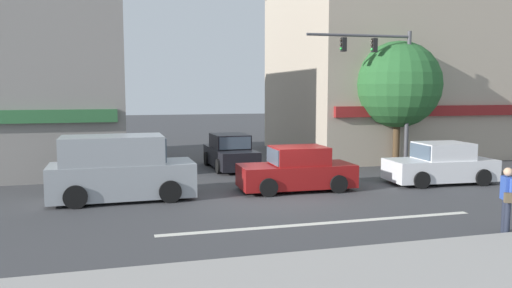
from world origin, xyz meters
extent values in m
plane|color=#3D3D3F|center=(0.00, 0.00, 0.00)|extent=(120.00, 120.00, 0.00)
cube|color=silver|center=(0.00, -3.50, 0.00)|extent=(9.00, 0.24, 0.01)
cube|color=tan|center=(10.34, 10.39, 4.60)|extent=(12.84, 10.09, 9.21)
cube|color=maroon|center=(10.34, 5.25, 2.60)|extent=(12.20, 0.24, 0.50)
cylinder|color=#4C3823|center=(7.35, 5.10, 1.17)|extent=(0.32, 0.32, 2.35)
sphere|color=#28602D|center=(7.35, 5.10, 3.86)|extent=(4.02, 4.02, 4.02)
cylinder|color=brown|center=(-7.51, 5.89, 3.87)|extent=(0.22, 0.22, 7.74)
cylinder|color=#47474C|center=(7.32, 4.21, 3.10)|extent=(0.18, 0.18, 6.20)
cylinder|color=#47474C|center=(4.92, 4.33, 5.95)|extent=(4.80, 0.34, 0.12)
cube|color=black|center=(5.64, 4.29, 5.55)|extent=(0.21, 0.25, 0.60)
sphere|color=black|center=(5.52, 4.30, 5.73)|extent=(0.12, 0.12, 0.12)
sphere|color=black|center=(5.52, 4.30, 5.55)|extent=(0.12, 0.12, 0.12)
sphere|color=green|center=(5.52, 4.30, 5.37)|extent=(0.12, 0.12, 0.12)
cube|color=black|center=(4.20, 4.36, 5.55)|extent=(0.21, 0.25, 0.60)
sphere|color=black|center=(4.08, 4.37, 5.73)|extent=(0.12, 0.12, 0.12)
sphere|color=black|center=(4.08, 4.37, 5.55)|extent=(0.12, 0.12, 0.12)
sphere|color=green|center=(4.08, 4.37, 5.37)|extent=(0.12, 0.12, 0.12)
cube|color=black|center=(-0.35, 6.54, 0.54)|extent=(1.83, 4.15, 0.80)
cube|color=black|center=(-0.35, 6.64, 1.26)|extent=(1.62, 1.95, 0.64)
cube|color=#475666|center=(-0.32, 5.67, 1.26)|extent=(1.44, 0.10, 0.54)
cylinder|color=black|center=(0.54, 5.30, 0.32)|extent=(0.20, 0.65, 0.64)
cylinder|color=black|center=(-1.16, 5.25, 0.32)|extent=(0.20, 0.65, 0.64)
cylinder|color=black|center=(0.46, 7.84, 0.32)|extent=(0.20, 0.65, 0.64)
cylinder|color=black|center=(-1.24, 7.79, 0.32)|extent=(0.20, 0.65, 0.64)
cube|color=silver|center=(6.66, 0.77, 0.54)|extent=(4.19, 1.94, 0.80)
cube|color=silver|center=(6.76, 0.76, 1.26)|extent=(1.99, 1.67, 0.64)
cube|color=#475666|center=(5.79, 0.82, 1.26)|extent=(0.14, 1.44, 0.54)
cylinder|color=black|center=(5.34, 0.00, 0.32)|extent=(0.65, 0.22, 0.64)
cylinder|color=black|center=(5.44, 1.69, 0.32)|extent=(0.65, 0.22, 0.64)
cylinder|color=black|center=(7.88, -0.16, 0.32)|extent=(0.65, 0.22, 0.64)
cylinder|color=black|center=(7.98, 1.54, 0.32)|extent=(0.65, 0.22, 0.64)
cube|color=#999EA3|center=(-5.19, 1.02, 0.66)|extent=(4.64, 1.93, 1.10)
cube|color=#999EA3|center=(-5.49, 1.01, 1.66)|extent=(3.24, 1.86, 0.90)
cube|color=#475666|center=(-3.87, 1.04, 1.66)|extent=(0.09, 1.66, 0.76)
cylinder|color=black|center=(-3.78, 1.96, 0.36)|extent=(0.72, 0.21, 0.72)
cylinder|color=black|center=(-3.74, 0.12, 0.36)|extent=(0.72, 0.21, 0.72)
cylinder|color=black|center=(-6.63, 1.91, 0.36)|extent=(0.72, 0.21, 0.72)
cylinder|color=black|center=(-6.59, 0.07, 0.36)|extent=(0.72, 0.21, 0.72)
cube|color=maroon|center=(0.83, 0.96, 0.54)|extent=(4.13, 1.78, 0.80)
cube|color=maroon|center=(0.93, 0.96, 1.26)|extent=(1.93, 1.60, 0.64)
cube|color=#475666|center=(-0.04, 0.98, 1.26)|extent=(0.09, 1.44, 0.54)
cylinder|color=black|center=(-0.46, 0.14, 0.32)|extent=(0.64, 0.19, 0.64)
cylinder|color=black|center=(-0.43, 1.84, 0.32)|extent=(0.64, 0.19, 0.64)
cylinder|color=black|center=(2.08, 0.08, 0.32)|extent=(0.64, 0.19, 0.64)
cylinder|color=black|center=(2.12, 1.78, 0.32)|extent=(0.64, 0.19, 0.64)
cylinder|color=#232838|center=(4.04, -5.51, 0.43)|extent=(0.14, 0.14, 0.86)
cylinder|color=#232838|center=(3.97, -5.68, 0.43)|extent=(0.14, 0.14, 0.86)
cube|color=#2D4CA5|center=(4.00, -5.60, 1.15)|extent=(0.33, 0.42, 0.58)
sphere|color=tan|center=(4.00, -5.60, 1.56)|extent=(0.22, 0.22, 0.22)
cylinder|color=#2D4CA5|center=(4.09, -5.37, 1.15)|extent=(0.09, 0.09, 0.56)
cylinder|color=#2D4CA5|center=(3.92, -5.82, 1.15)|extent=(0.09, 0.09, 0.56)
cube|color=brown|center=(3.85, -5.88, 0.98)|extent=(0.30, 0.21, 0.24)
camera|label=1|loc=(-5.27, -15.68, 3.56)|focal=35.00mm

